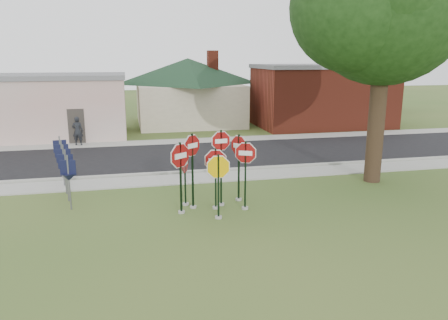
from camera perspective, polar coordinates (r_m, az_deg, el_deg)
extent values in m
plane|color=#365620|center=(14.47, -0.22, -8.31)|extent=(120.00, 120.00, 0.00)
cube|color=gray|center=(19.59, -3.65, -2.39)|extent=(60.00, 1.60, 0.06)
cube|color=black|center=(23.92, -5.33, 0.46)|extent=(60.00, 7.00, 0.04)
cube|color=gray|center=(28.10, -6.45, 2.40)|extent=(60.00, 1.60, 0.06)
cube|color=gray|center=(20.54, -4.08, -1.54)|extent=(60.00, 0.20, 0.14)
cylinder|color=gray|center=(15.83, -1.08, -6.22)|extent=(0.24, 0.24, 0.08)
cube|color=black|center=(15.50, -1.10, -2.49)|extent=(0.07, 0.06, 2.22)
cylinder|color=white|center=(15.33, -1.11, -0.06)|extent=(1.07, 0.17, 1.08)
cylinder|color=maroon|center=(15.33, -1.11, -0.06)|extent=(1.00, 0.16, 1.00)
cube|color=white|center=(15.33, -1.11, -0.06)|extent=(0.50, 0.08, 0.17)
cylinder|color=gray|center=(14.91, -0.73, -7.48)|extent=(0.24, 0.24, 0.08)
cube|color=black|center=(14.56, -0.74, -3.52)|extent=(0.06, 0.05, 2.23)
cylinder|color=white|center=(14.38, -0.75, -0.92)|extent=(1.08, 0.08, 1.08)
cylinder|color=#E0AB02|center=(14.38, -0.75, -0.92)|extent=(1.00, 0.08, 1.00)
cylinder|color=gray|center=(15.46, -5.57, -6.77)|extent=(0.24, 0.24, 0.08)
cube|color=black|center=(15.09, -5.68, -2.40)|extent=(0.08, 0.08, 2.53)
cylinder|color=white|center=(14.89, -5.75, 0.56)|extent=(0.95, 0.72, 1.18)
cylinder|color=maroon|center=(14.89, -5.75, 0.56)|extent=(0.89, 0.67, 1.09)
cube|color=white|center=(14.89, -5.75, 0.56)|extent=(0.44, 0.33, 0.19)
cylinder|color=gray|center=(15.80, 2.76, -6.28)|extent=(0.24, 0.24, 0.08)
cube|color=black|center=(15.43, 2.81, -2.07)|extent=(0.08, 0.07, 2.48)
cylinder|color=white|center=(15.23, 2.84, 0.92)|extent=(0.95, 0.44, 1.04)
cylinder|color=maroon|center=(15.23, 2.84, 0.92)|extent=(0.88, 0.41, 0.96)
cube|color=white|center=(15.23, 2.84, 0.92)|extent=(0.44, 0.21, 0.17)
cylinder|color=gray|center=(16.17, -0.38, -5.79)|extent=(0.24, 0.24, 0.08)
cube|color=black|center=(15.77, -0.39, -1.10)|extent=(0.06, 0.06, 2.81)
cylinder|color=white|center=(15.55, -0.40, 2.50)|extent=(0.97, 0.11, 0.97)
cylinder|color=maroon|center=(15.55, -0.40, 2.50)|extent=(0.90, 0.11, 0.90)
cube|color=white|center=(15.55, -0.40, 2.50)|extent=(0.45, 0.05, 0.16)
cylinder|color=gray|center=(15.93, -4.05, -6.12)|extent=(0.24, 0.24, 0.08)
cube|color=black|center=(15.54, -4.13, -1.50)|extent=(0.08, 0.08, 2.74)
cylinder|color=white|center=(15.32, -4.19, 1.89)|extent=(0.84, 0.69, 1.07)
cylinder|color=maroon|center=(15.32, -4.19, 1.89)|extent=(0.78, 0.64, 0.99)
cube|color=white|center=(15.32, -4.19, 1.89)|extent=(0.39, 0.32, 0.17)
cylinder|color=gray|center=(16.71, 1.91, -5.15)|extent=(0.24, 0.24, 0.08)
cube|color=black|center=(16.36, 1.95, -1.04)|extent=(0.07, 0.08, 2.55)
cylinder|color=white|center=(16.17, 1.97, 1.84)|extent=(0.61, 0.93, 1.09)
cylinder|color=maroon|center=(16.17, 1.97, 1.84)|extent=(0.57, 0.86, 1.01)
cube|color=white|center=(16.17, 1.97, 1.84)|extent=(0.28, 0.43, 0.17)
cylinder|color=gray|center=(16.25, -5.03, -5.74)|extent=(0.24, 0.24, 0.08)
cube|color=black|center=(15.96, -5.10, -2.41)|extent=(0.07, 0.08, 2.04)
cylinder|color=white|center=(15.81, -5.14, -0.37)|extent=(0.47, 0.99, 1.08)
cylinder|color=maroon|center=(15.81, -5.14, -0.37)|extent=(0.44, 0.92, 1.00)
cube|color=white|center=(15.81, -5.14, -0.37)|extent=(0.22, 0.46, 0.17)
cube|color=#59595E|center=(16.37, -19.57, -2.82)|extent=(0.05, 0.05, 2.00)
cube|color=black|center=(16.24, -19.72, -0.95)|extent=(0.55, 0.13, 0.55)
cone|color=black|center=(16.32, -19.62, -2.14)|extent=(0.65, 0.65, 0.25)
cube|color=#59595E|center=(17.36, -19.84, -1.94)|extent=(0.05, 0.05, 2.00)
cube|color=black|center=(17.23, -19.99, -0.18)|extent=(0.55, 0.09, 0.55)
cone|color=black|center=(17.31, -19.90, -1.30)|extent=(0.62, 0.62, 0.25)
cube|color=#59595E|center=(18.34, -20.09, -1.16)|extent=(0.05, 0.05, 2.00)
cube|color=black|center=(18.22, -20.23, 0.51)|extent=(0.55, 0.05, 0.55)
cone|color=black|center=(18.30, -20.14, -0.55)|extent=(0.58, 0.58, 0.25)
cube|color=#59595E|center=(19.33, -20.32, -0.46)|extent=(0.05, 0.05, 2.00)
cube|color=black|center=(19.22, -20.45, 1.13)|extent=(0.55, 0.05, 0.55)
cone|color=black|center=(19.29, -20.36, 0.12)|extent=(0.58, 0.58, 0.25)
cube|color=#59595E|center=(20.33, -20.52, 0.17)|extent=(0.05, 0.05, 2.00)
cube|color=black|center=(20.22, -20.64, 1.69)|extent=(0.55, 0.09, 0.55)
cone|color=black|center=(20.29, -20.56, 0.72)|extent=(0.62, 0.62, 0.25)
cube|color=#BCB7AE|center=(31.91, -23.68, 6.26)|extent=(12.00, 6.00, 4.00)
cube|color=slate|center=(31.76, -24.03, 9.92)|extent=(12.20, 6.20, 0.30)
cube|color=#332D28|center=(28.65, -18.71, 4.16)|extent=(1.00, 0.10, 2.20)
cube|color=beige|center=(35.67, -4.65, 7.33)|extent=(8.00, 8.00, 3.20)
pyramid|color=black|center=(35.47, -4.76, 13.12)|extent=(11.60, 11.60, 2.00)
cube|color=maroon|center=(35.80, -1.50, 12.84)|extent=(0.80, 0.80, 1.60)
cube|color=maroon|center=(35.09, 12.72, 8.01)|extent=(10.00, 6.00, 4.50)
cube|color=slate|center=(34.96, 12.92, 11.85)|extent=(10.20, 6.20, 0.30)
cube|color=white|center=(31.56, 11.71, 8.13)|extent=(2.00, 0.08, 0.90)
cylinder|color=black|center=(19.75, 19.34, 5.55)|extent=(0.70, 0.70, 5.83)
sphere|color=black|center=(19.71, 20.42, 18.83)|extent=(6.69, 6.69, 6.69)
cylinder|color=black|center=(46.49, 20.09, 8.47)|extent=(0.50, 0.50, 4.00)
sphere|color=black|center=(46.37, 20.45, 12.90)|extent=(5.60, 5.60, 5.60)
imported|color=black|center=(27.98, -18.58, 3.63)|extent=(0.70, 0.52, 1.76)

